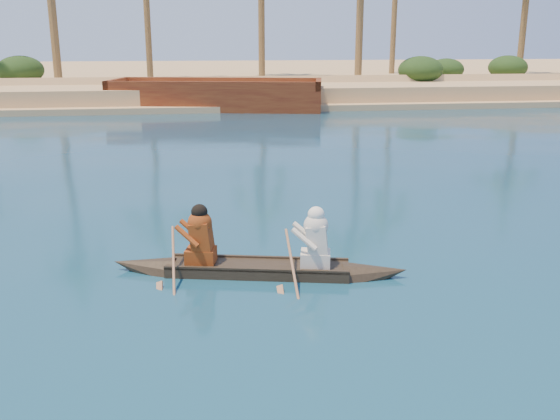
{
  "coord_description": "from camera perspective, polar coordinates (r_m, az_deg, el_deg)",
  "views": [
    {
      "loc": [
        -1.78,
        -14.85,
        4.25
      ],
      "look_at": [
        0.01,
        -2.5,
        0.81
      ],
      "focal_mm": 40.0,
      "sensor_mm": 36.0,
      "label": 1
    }
  ],
  "objects": [
    {
      "name": "sandy_embankment",
      "position": [
        61.87,
        -6.74,
        11.88
      ],
      "size": [
        150.0,
        51.0,
        1.5
      ],
      "color": "tan",
      "rests_on": "ground"
    },
    {
      "name": "barge_mid",
      "position": [
        39.25,
        -5.8,
        10.24
      ],
      "size": [
        13.45,
        6.88,
        2.14
      ],
      "rotation": [
        0.0,
        0.0,
        -0.21
      ],
      "color": "brown",
      "rests_on": "ground"
    },
    {
      "name": "shrub_cluster",
      "position": [
        46.48,
        -6.17,
        11.58
      ],
      "size": [
        100.0,
        6.0,
        2.4
      ],
      "primitive_type": null,
      "color": "black",
      "rests_on": "ground"
    },
    {
      "name": "ground",
      "position": [
        15.55,
        -1.37,
        -0.44
      ],
      "size": [
        160.0,
        160.0,
        0.0
      ],
      "primitive_type": "plane",
      "color": "#0B2448",
      "rests_on": "ground"
    },
    {
      "name": "canoe",
      "position": [
        11.61,
        -2.04,
        -4.51
      ],
      "size": [
        5.54,
        1.94,
        1.52
      ],
      "rotation": [
        0.0,
        0.0,
        -0.22
      ],
      "color": "#31251A",
      "rests_on": "ground"
    }
  ]
}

